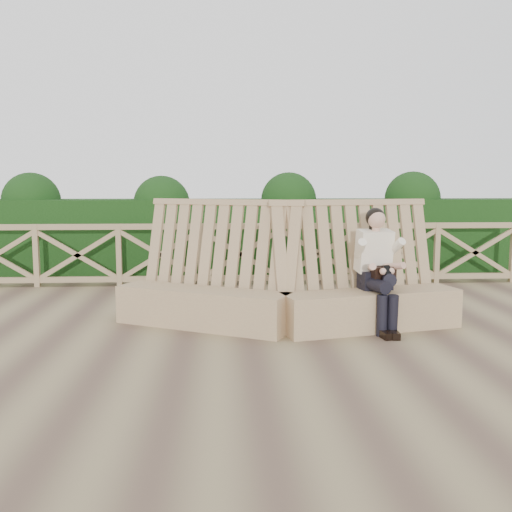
{
  "coord_description": "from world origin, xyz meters",
  "views": [
    {
      "loc": [
        -0.31,
        -6.59,
        1.77
      ],
      "look_at": [
        0.1,
        0.4,
        0.9
      ],
      "focal_mm": 40.0,
      "sensor_mm": 36.0,
      "label": 1
    }
  ],
  "objects": [
    {
      "name": "bench",
      "position": [
        0.48,
        0.41,
        0.41
      ],
      "size": [
        4.34,
        1.71,
        1.61
      ],
      "rotation": [
        0.0,
        0.0,
        -0.07
      ],
      "color": "#9D7759",
      "rests_on": "ground"
    },
    {
      "name": "ground",
      "position": [
        0.0,
        0.0,
        0.0
      ],
      "size": [
        60.0,
        60.0,
        0.0
      ],
      "primitive_type": "plane",
      "color": "brown",
      "rests_on": "ground"
    },
    {
      "name": "woman",
      "position": [
        1.59,
        0.26,
        0.8
      ],
      "size": [
        0.46,
        0.93,
        1.5
      ],
      "rotation": [
        0.0,
        0.0,
        0.16
      ],
      "color": "black",
      "rests_on": "ground"
    },
    {
      "name": "guardrail",
      "position": [
        0.0,
        3.5,
        0.55
      ],
      "size": [
        10.1,
        0.09,
        1.1
      ],
      "color": "olive",
      "rests_on": "ground"
    },
    {
      "name": "hedge",
      "position": [
        0.0,
        4.7,
        0.75
      ],
      "size": [
        12.0,
        1.2,
        1.5
      ],
      "primitive_type": "cube",
      "color": "black",
      "rests_on": "ground"
    }
  ]
}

